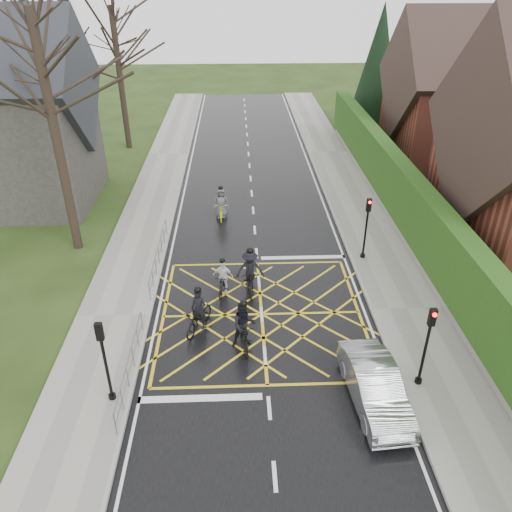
{
  "coord_description": "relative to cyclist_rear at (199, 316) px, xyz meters",
  "views": [
    {
      "loc": [
        -0.88,
        -16.38,
        12.38
      ],
      "look_at": [
        -0.13,
        2.52,
        1.3
      ],
      "focal_mm": 35.0,
      "sensor_mm": 36.0,
      "label": 1
    }
  ],
  "objects": [
    {
      "name": "cyclist_back",
      "position": [
        1.72,
        -1.08,
        0.15
      ],
      "size": [
        0.99,
        2.09,
        2.03
      ],
      "rotation": [
        0.0,
        0.0,
        0.12
      ],
      "color": "black",
      "rests_on": "ground"
    },
    {
      "name": "cyclist_rear",
      "position": [
        0.0,
        0.0,
        0.0
      ],
      "size": [
        1.44,
        2.08,
        1.92
      ],
      "rotation": [
        0.0,
        0.0,
        -0.43
      ],
      "color": "black",
      "rests_on": "ground"
    },
    {
      "name": "hedge",
      "position": [
        10.22,
        6.82,
        1.48
      ],
      "size": [
        0.9,
        38.0,
        2.8
      ],
      "primitive_type": "cube",
      "color": "#163C10",
      "rests_on": "stone_wall"
    },
    {
      "name": "traffic_light_se",
      "position": [
        7.57,
        -3.39,
        1.04
      ],
      "size": [
        0.24,
        0.31,
        3.21
      ],
      "rotation": [
        0.0,
        0.0,
        3.14
      ],
      "color": "black",
      "rests_on": "ground"
    },
    {
      "name": "tree_mid",
      "position": [
        -7.53,
        14.82,
        8.01
      ],
      "size": [
        10.08,
        10.08,
        12.48
      ],
      "color": "black",
      "rests_on": "ground"
    },
    {
      "name": "tree_far",
      "position": [
        -6.83,
        22.82,
        6.57
      ],
      "size": [
        8.4,
        8.4,
        10.4
      ],
      "color": "black",
      "rests_on": "ground"
    },
    {
      "name": "cyclist_mid",
      "position": [
        2.06,
        2.7,
        0.13
      ],
      "size": [
        1.24,
        2.13,
        2.05
      ],
      "rotation": [
        0.0,
        0.0,
        0.03
      ],
      "color": "black",
      "rests_on": "ground"
    },
    {
      "name": "church",
      "position": [
        -11.07,
        12.82,
        4.31
      ],
      "size": [
        8.8,
        7.8,
        11.0
      ],
      "color": "#2D2B28",
      "rests_on": "ground"
    },
    {
      "name": "sidewalk_left",
      "position": [
        -3.53,
        0.82,
        -0.55
      ],
      "size": [
        3.0,
        80.0,
        0.15
      ],
      "primitive_type": "cube",
      "color": "gray",
      "rests_on": "ground"
    },
    {
      "name": "stone_wall",
      "position": [
        10.22,
        6.82,
        -0.27
      ],
      "size": [
        0.5,
        38.0,
        0.7
      ],
      "primitive_type": "cube",
      "color": "slate",
      "rests_on": "ground"
    },
    {
      "name": "cyclist_lead",
      "position": [
        0.65,
        9.97,
        0.03
      ],
      "size": [
        0.85,
        1.95,
        1.89
      ],
      "rotation": [
        0.0,
        0.0,
        0.02
      ],
      "color": "#C3C918",
      "rests_on": "ground"
    },
    {
      "name": "road",
      "position": [
        2.47,
        0.82,
        -0.62
      ],
      "size": [
        9.0,
        80.0,
        0.01
      ],
      "primitive_type": "cube",
      "color": "black",
      "rests_on": "ground"
    },
    {
      "name": "car",
      "position": [
        5.87,
        -4.04,
        0.05
      ],
      "size": [
        1.76,
        4.21,
        1.35
      ],
      "primitive_type": "imported",
      "rotation": [
        0.0,
        0.0,
        0.08
      ],
      "color": "#A7A9AE",
      "rests_on": "ground"
    },
    {
      "name": "traffic_light_sw",
      "position": [
        -2.63,
        -3.68,
        1.04
      ],
      "size": [
        0.24,
        0.31,
        3.21
      ],
      "color": "black",
      "rests_on": "ground"
    },
    {
      "name": "sidewalk_right",
      "position": [
        8.47,
        0.82,
        -0.55
      ],
      "size": [
        3.0,
        80.0,
        0.15
      ],
      "primitive_type": "cube",
      "color": "gray",
      "rests_on": "ground"
    },
    {
      "name": "tree_near",
      "position": [
        -6.53,
        6.82,
        7.29
      ],
      "size": [
        9.24,
        9.24,
        11.44
      ],
      "color": "black",
      "rests_on": "ground"
    },
    {
      "name": "railing_north",
      "position": [
        -2.18,
        4.82,
        0.16
      ],
      "size": [
        0.05,
        6.04,
        1.03
      ],
      "color": "slate",
      "rests_on": "ground"
    },
    {
      "name": "traffic_light_ne",
      "position": [
        7.57,
        5.01,
        1.04
      ],
      "size": [
        0.24,
        0.31,
        3.21
      ],
      "rotation": [
        0.0,
        0.0,
        3.14
      ],
      "color": "black",
      "rests_on": "ground"
    },
    {
      "name": "conifer",
      "position": [
        13.22,
        26.82,
        4.37
      ],
      "size": [
        4.6,
        4.6,
        10.0
      ],
      "color": "black",
      "rests_on": "ground"
    },
    {
      "name": "railing_south",
      "position": [
        -2.18,
        -2.68,
        0.16
      ],
      "size": [
        0.05,
        5.04,
        1.03
      ],
      "color": "slate",
      "rests_on": "ground"
    },
    {
      "name": "house_far",
      "position": [
        17.22,
        18.82,
        3.74
      ],
      "size": [
        9.8,
        8.8,
        10.3
      ],
      "color": "maroon",
      "rests_on": "ground"
    },
    {
      "name": "cyclist_front",
      "position": [
        0.88,
        2.52,
        -0.01
      ],
      "size": [
        0.95,
        1.72,
        1.66
      ],
      "rotation": [
        0.0,
        0.0,
        -0.19
      ],
      "color": "black",
      "rests_on": "ground"
    },
    {
      "name": "ground",
      "position": [
        2.47,
        0.82,
        -0.62
      ],
      "size": [
        120.0,
        120.0,
        0.0
      ],
      "primitive_type": "plane",
      "color": "black",
      "rests_on": "ground"
    }
  ]
}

